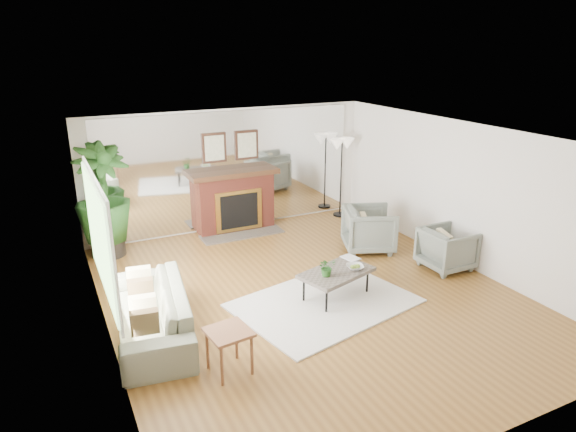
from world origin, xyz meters
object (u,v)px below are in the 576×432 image
sofa (152,312)px  potted_ficus (103,198)px  coffee_table (336,273)px  fireplace (235,200)px  floor_lamp (342,150)px  side_table (229,337)px  armchair_back (369,229)px  armchair_front (447,249)px

sofa → potted_ficus: size_ratio=1.09×
potted_ficus → coffee_table: bearing=-48.7°
potted_ficus → fireplace: bearing=4.7°
sofa → floor_lamp: size_ratio=1.29×
coffee_table → side_table: 2.37m
coffee_table → armchair_back: (1.56, 1.39, 0.00)m
side_table → floor_lamp: 6.22m
sofa → coffee_table: bearing=93.7°
side_table → armchair_front: bearing=14.4°
coffee_table → armchair_front: armchair_front is taller
armchair_back → potted_ficus: size_ratio=0.44×
coffee_table → potted_ficus: bearing=131.3°
fireplace → coffee_table: bearing=-85.0°
armchair_front → floor_lamp: bearing=2.3°
potted_ficus → side_table: bearing=-79.8°
fireplace → side_table: 4.91m
fireplace → side_table: fireplace is taller
armchair_back → side_table: 4.42m
coffee_table → armchair_back: size_ratio=1.38×
coffee_table → armchair_front: (2.29, 0.09, -0.05)m
fireplace → armchair_back: fireplace is taller
coffee_table → side_table: side_table is taller
floor_lamp → armchair_front: bearing=-87.4°
coffee_table → floor_lamp: (2.15, 3.36, 1.10)m
sofa → armchair_back: bearing=113.2°
armchair_back → armchair_front: size_ratio=1.14×
sofa → armchair_front: armchair_front is taller
armchair_back → side_table: armchair_back is taller
fireplace → armchair_back: size_ratio=2.24×
floor_lamp → fireplace: bearing=176.3°
potted_ficus → floor_lamp: size_ratio=1.18×
armchair_back → floor_lamp: 2.33m
armchair_front → floor_lamp: floor_lamp is taller
fireplace → potted_ficus: size_ratio=0.99×
fireplace → armchair_front: (2.60, -3.43, -0.29)m
armchair_front → potted_ficus: bearing=58.1°
fireplace → side_table: bearing=-111.7°
potted_ficus → floor_lamp: 5.07m
floor_lamp → sofa: bearing=-147.3°
coffee_table → floor_lamp: size_ratio=0.72×
fireplace → sofa: (-2.45, -3.31, -0.33)m
side_table → floor_lamp: floor_lamp is taller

